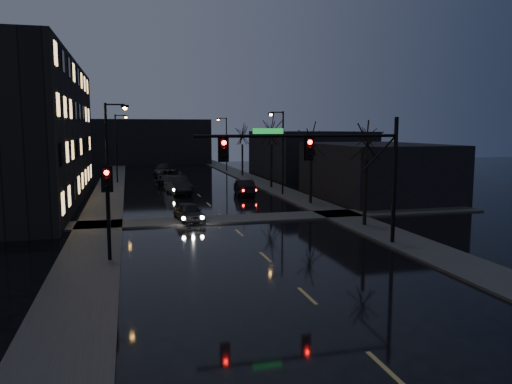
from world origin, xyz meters
TOP-DOWN VIEW (x-y plane):
  - ground at (0.00, 0.00)m, footprint 160.00×160.00m
  - sidewalk_left at (-8.50, 35.00)m, footprint 3.00×140.00m
  - sidewalk_right at (8.50, 35.00)m, footprint 3.00×140.00m
  - sidewalk_cross at (0.00, 18.50)m, footprint 40.00×3.00m
  - apartment_block at (-16.50, 30.00)m, footprint 12.00×30.00m
  - commercial_right_near at (15.50, 26.00)m, footprint 10.00×14.00m
  - commercial_right_far at (17.00, 48.00)m, footprint 12.00×18.00m
  - far_block at (-3.00, 78.00)m, footprint 22.00×10.00m
  - signal_mast at (3.85, 9.00)m, footprint 11.11×0.41m
  - signal_pole_left at (-7.50, 8.99)m, footprint 0.35×0.41m
  - tree_near at (8.40, 14.00)m, footprint 3.52×3.52m
  - tree_mid_a at (8.40, 24.00)m, footprint 3.30×3.30m
  - tree_mid_b at (8.40, 36.00)m, footprint 3.74×3.74m
  - tree_far at (8.40, 50.00)m, footprint 3.43×3.43m
  - streetlight_l_near at (-7.58, 18.00)m, footprint 1.53×0.28m
  - streetlight_l_far at (-7.58, 45.00)m, footprint 1.53×0.28m
  - streetlight_r_mid at (7.58, 30.00)m, footprint 1.53×0.28m
  - streetlight_r_far at (7.58, 58.00)m, footprint 1.53×0.28m
  - oncoming_car_a at (-2.56, 18.54)m, footprint 2.08×4.07m
  - oncoming_car_b at (-1.80, 33.78)m, footprint 2.48×5.35m
  - oncoming_car_c at (-1.80, 43.47)m, footprint 3.38×6.07m
  - oncoming_car_d at (-2.04, 52.92)m, footprint 2.72×5.67m
  - lead_car at (4.31, 31.30)m, footprint 2.01×4.69m

SIDE VIEW (x-z plane):
  - ground at x=0.00m, z-range 0.00..0.00m
  - sidewalk_left at x=-8.50m, z-range 0.00..0.12m
  - sidewalk_right at x=8.50m, z-range 0.00..0.12m
  - sidewalk_cross at x=0.00m, z-range 0.00..0.12m
  - oncoming_car_a at x=-2.56m, z-range 0.00..1.33m
  - lead_car at x=4.31m, z-range 0.00..1.50m
  - oncoming_car_d at x=-2.04m, z-range 0.00..1.59m
  - oncoming_car_c at x=-1.80m, z-range 0.00..1.61m
  - oncoming_car_b at x=-1.80m, z-range 0.00..1.70m
  - commercial_right_near at x=15.50m, z-range 0.00..5.00m
  - commercial_right_far at x=17.00m, z-range 0.00..6.00m
  - signal_pole_left at x=-7.50m, z-range 0.75..5.27m
  - far_block at x=-3.00m, z-range 0.00..8.00m
  - streetlight_l_near at x=-7.58m, z-range 0.77..8.77m
  - streetlight_l_far at x=-7.58m, z-range 0.77..8.77m
  - streetlight_r_mid at x=7.58m, z-range 0.77..8.77m
  - streetlight_r_far at x=7.58m, z-range 0.77..8.77m
  - signal_mast at x=3.85m, z-range 1.37..8.37m
  - tree_mid_a at x=8.40m, z-range 2.04..9.61m
  - apartment_block at x=-16.50m, z-range 0.00..12.00m
  - tree_far at x=8.40m, z-range 2.12..10.00m
  - tree_near at x=8.40m, z-range 2.18..10.26m
  - tree_mid_b at x=8.40m, z-range 2.32..10.90m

